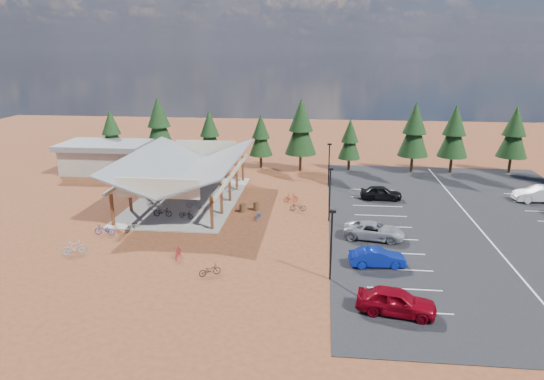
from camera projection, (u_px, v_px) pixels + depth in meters
The scene contains 40 objects.
ground at pixel (274, 227), 44.17m from camera, with size 140.00×140.00×0.00m, color maroon.
asphalt_lot at pixel (474, 223), 45.14m from camera, with size 27.00×44.00×0.04m, color black.
concrete_pad at pixel (188, 200), 51.85m from camera, with size 10.60×18.60×0.10m, color gray.
bike_pavilion at pixel (186, 165), 50.79m from camera, with size 11.65×19.40×4.97m.
outbuilding at pixel (105, 157), 63.22m from camera, with size 11.00×7.00×3.90m.
lamp_post_0 at pixel (331, 240), 33.28m from camera, with size 0.50×0.25×5.14m.
lamp_post_1 at pixel (330, 191), 44.73m from camera, with size 0.50×0.25×5.14m.
lamp_post_2 at pixel (329, 162), 56.18m from camera, with size 0.50×0.25×5.14m.
trash_bin_0 at pixel (242, 208), 47.92m from camera, with size 0.60×0.60×0.90m, color #4C331B.
trash_bin_1 at pixel (256, 206), 48.44m from camera, with size 0.60×0.60×0.90m, color #4C331B.
pine_0 at pixel (111, 131), 66.27m from camera, with size 3.32×3.32×7.72m.
pine_1 at pixel (159, 123), 66.27m from camera, with size 4.05×4.05×9.44m.
pine_2 at pixel (210, 133), 64.47m from camera, with size 3.37×3.37×7.85m.
pine_3 at pixel (261, 135), 64.61m from camera, with size 3.14×3.14×7.32m.
pine_4 at pixel (301, 127), 62.65m from camera, with size 4.11×4.11×9.57m.
pine_5 at pixel (350, 139), 63.18m from camera, with size 2.96×2.96×6.91m.
pine_6 at pixel (414, 130), 61.94m from camera, with size 3.94×3.94×9.18m.
pine_7 at pixel (454, 131), 61.75m from camera, with size 3.83×3.83×8.93m.
pine_8 at pixel (514, 132), 61.68m from camera, with size 3.78×3.78×8.80m.
bike_0 at pixel (163, 212), 46.44m from camera, with size 0.61×1.74×0.92m, color black.
bike_1 at pixel (154, 203), 48.77m from camera, with size 0.49×1.74×1.05m, color #9D9FA5.
bike_2 at pixel (183, 193), 52.62m from camera, with size 0.60×1.73×0.91m, color navy.
bike_3 at pixel (187, 177), 58.83m from camera, with size 0.46×1.62×0.97m, color #A01C3B.
bike_4 at pixel (186, 214), 45.89m from camera, with size 0.53×1.51×0.79m, color black.
bike_5 at pixel (194, 204), 48.71m from camera, with size 0.47×1.67×1.00m, color gray.
bike_6 at pixel (226, 188), 54.49m from camera, with size 0.63×1.79×0.94m, color navy.
bike_7 at pixel (217, 178), 58.48m from camera, with size 0.43×1.52×0.91m, color maroon.
bike_8 at pixel (132, 226), 43.00m from camera, with size 0.58×1.67×0.88m, color black.
bike_9 at pixel (74, 248), 38.07m from camera, with size 0.52×1.85×1.11m, color #92959A.
bike_10 at pixel (105, 230), 42.05m from camera, with size 0.64×1.83×0.96m, color navy.
bike_11 at pixel (178, 252), 37.47m from camera, with size 0.45×1.59×0.95m, color maroon.
bike_12 at pixel (210, 270), 34.56m from camera, with size 0.56×1.61×0.85m, color black.
bike_14 at pixel (259, 215), 46.02m from camera, with size 0.59×1.71×0.90m, color navy.
bike_15 at pixel (291, 198), 51.12m from camera, with size 0.45×1.59×0.95m, color maroon.
bike_16 at pixel (298, 207), 48.38m from camera, with size 0.56×1.60×0.84m, color black.
car_0 at pixel (396, 301), 29.45m from camera, with size 1.92×4.78×1.63m, color maroon.
car_1 at pixel (377, 257), 35.91m from camera, with size 1.45×4.15×1.37m, color navy.
car_2 at pixel (374, 231), 41.11m from camera, with size 2.37×5.14×1.43m, color gray.
car_4 at pixel (381, 193), 51.81m from camera, with size 1.76×4.36×1.49m, color black.
car_9 at pixel (539, 194), 51.02m from camera, with size 1.77×5.08×1.67m, color silver.
Camera 1 is at (4.23, -41.23, 15.63)m, focal length 32.00 mm.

